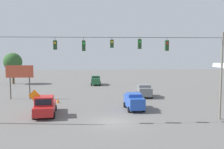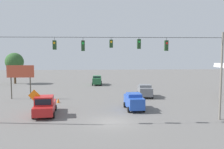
{
  "view_description": "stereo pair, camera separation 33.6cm",
  "coord_description": "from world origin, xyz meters",
  "views": [
    {
      "loc": [
        1.59,
        23.6,
        6.81
      ],
      "look_at": [
        -0.42,
        -6.24,
        4.04
      ],
      "focal_mm": 40.0,
      "sensor_mm": 36.0,
      "label": 1
    },
    {
      "loc": [
        1.25,
        23.62,
        6.81
      ],
      "look_at": [
        -0.42,
        -6.24,
        4.04
      ],
      "focal_mm": 40.0,
      "sensor_mm": 36.0,
      "label": 2
    }
  ],
  "objects": [
    {
      "name": "tree_horizon_left",
      "position": [
        18.87,
        -29.96,
        4.6
      ],
      "size": [
        3.82,
        3.82,
        6.55
      ],
      "color": "#4C3823",
      "rests_on": "ground_plane"
    },
    {
      "name": "traffic_cone_nearest",
      "position": [
        6.81,
        -3.63,
        0.32
      ],
      "size": [
        0.38,
        0.38,
        0.64
      ],
      "primitive_type": "cone",
      "color": "orange",
      "rests_on": "ground_plane"
    },
    {
      "name": "work_zone_sign",
      "position": [
        7.97,
        -2.64,
        1.99
      ],
      "size": [
        1.27,
        0.06,
        2.84
      ],
      "color": "slate",
      "rests_on": "ground_plane"
    },
    {
      "name": "ground_plane",
      "position": [
        0.0,
        0.0,
        0.0
      ],
      "size": [
        140.0,
        140.0,
        0.0
      ],
      "primitive_type": "plane",
      "color": "#605E5B"
    },
    {
      "name": "pickup_truck_red_parked_shoulder",
      "position": [
        7.01,
        -3.13,
        0.98
      ],
      "size": [
        2.66,
        5.43,
        2.12
      ],
      "color": "red",
      "rests_on": "ground_plane"
    },
    {
      "name": "traffic_cone_third",
      "position": [
        6.58,
        -9.44,
        0.32
      ],
      "size": [
        0.38,
        0.38,
        0.64
      ],
      "primitive_type": "cone",
      "color": "orange",
      "rests_on": "ground_plane"
    },
    {
      "name": "sedan_grey_oncoming_far",
      "position": [
        -5.74,
        -13.0,
        0.97
      ],
      "size": [
        2.28,
        3.91,
        1.87
      ],
      "color": "slate",
      "rests_on": "ground_plane"
    },
    {
      "name": "sedan_green_withflow_deep",
      "position": [
        1.5,
        -27.22,
        0.97
      ],
      "size": [
        2.04,
        4.13,
        1.86
      ],
      "color": "#236038",
      "rests_on": "ground_plane"
    },
    {
      "name": "overhead_signal_span",
      "position": [
        -0.05,
        -0.24,
        5.75
      ],
      "size": [
        21.99,
        0.38,
        8.7
      ],
      "color": "slate",
      "rests_on": "ground_plane"
    },
    {
      "name": "sedan_blue_crossing_near",
      "position": [
        -2.92,
        -4.99,
        1.01
      ],
      "size": [
        2.16,
        4.12,
        1.94
      ],
      "color": "#234CB2",
      "rests_on": "ground_plane"
    },
    {
      "name": "roadside_billboard",
      "position": [
        12.38,
        -12.61,
        3.57
      ],
      "size": [
        3.86,
        0.16,
        4.85
      ],
      "color": "#4C473D",
      "rests_on": "ground_plane"
    },
    {
      "name": "traffic_cone_second",
      "position": [
        6.77,
        -6.64,
        0.32
      ],
      "size": [
        0.38,
        0.38,
        0.64
      ],
      "primitive_type": "cone",
      "color": "orange",
      "rests_on": "ground_plane"
    }
  ]
}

